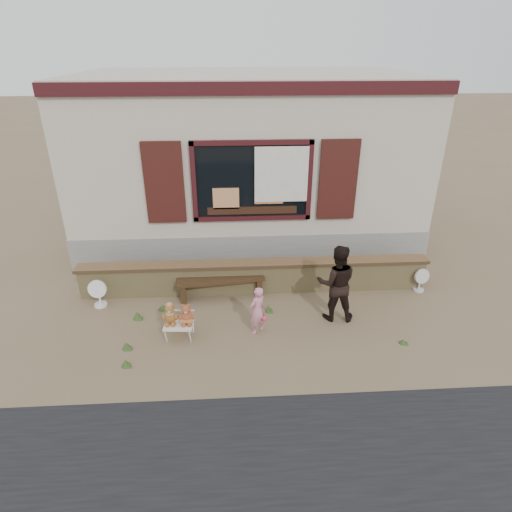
{
  "coord_description": "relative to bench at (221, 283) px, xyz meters",
  "views": [
    {
      "loc": [
        -0.43,
        -6.64,
        4.59
      ],
      "look_at": [
        0.0,
        0.6,
        1.0
      ],
      "focal_mm": 30.0,
      "sensor_mm": 36.0,
      "label": 1
    }
  ],
  "objects": [
    {
      "name": "shopfront",
      "position": [
        0.69,
        3.69,
        1.68
      ],
      "size": [
        8.04,
        5.13,
        4.0
      ],
      "color": "#BBAC97",
      "rests_on": "ground"
    },
    {
      "name": "teddy_bear_right",
      "position": [
        -0.56,
        -1.3,
        0.17
      ],
      "size": [
        0.29,
        0.26,
        0.38
      ],
      "primitive_type": null,
      "rotation": [
        0.0,
        0.0,
        -0.07
      ],
      "color": "brown",
      "rests_on": "folding_chair"
    },
    {
      "name": "teddy_bear_left",
      "position": [
        -0.84,
        -1.28,
        0.17
      ],
      "size": [
        0.3,
        0.26,
        0.39
      ],
      "primitive_type": null,
      "rotation": [
        0.0,
        0.0,
        -0.07
      ],
      "color": "brown",
      "rests_on": "folding_chair"
    },
    {
      "name": "adult",
      "position": [
        2.1,
        -0.85,
        0.41
      ],
      "size": [
        0.78,
        0.64,
        1.47
      ],
      "primitive_type": "imported",
      "rotation": [
        0.0,
        0.0,
        3.02
      ],
      "color": "black",
      "rests_on": "ground"
    },
    {
      "name": "ground",
      "position": [
        0.69,
        -0.8,
        -0.32
      ],
      "size": [
        80.0,
        80.0,
        0.0
      ],
      "primitive_type": "plane",
      "color": "brown",
      "rests_on": "ground"
    },
    {
      "name": "child",
      "position": [
        0.66,
        -1.22,
        0.13
      ],
      "size": [
        0.39,
        0.37,
        0.9
      ],
      "primitive_type": "imported",
      "rotation": [
        0.0,
        0.0,
        3.82
      ],
      "color": "pink",
      "rests_on": "ground"
    },
    {
      "name": "grass_tufts",
      "position": [
        -0.74,
        -1.09,
        -0.26
      ],
      "size": [
        4.83,
        1.76,
        0.16
      ],
      "color": "#324E1F",
      "rests_on": "ground"
    },
    {
      "name": "folding_chair",
      "position": [
        -0.7,
        -1.29,
        -0.05
      ],
      "size": [
        0.52,
        0.46,
        0.3
      ],
      "rotation": [
        0.0,
        0.0,
        -0.07
      ],
      "color": "silver",
      "rests_on": "ground"
    },
    {
      "name": "brick_wall",
      "position": [
        0.69,
        0.2,
        0.02
      ],
      "size": [
        7.1,
        0.36,
        0.67
      ],
      "color": "tan",
      "rests_on": "ground"
    },
    {
      "name": "fan_left",
      "position": [
        -2.36,
        -0.19,
        -0.03
      ],
      "size": [
        0.36,
        0.24,
        0.58
      ],
      "rotation": [
        0.0,
        0.0,
        -0.04
      ],
      "color": "white",
      "rests_on": "ground"
    },
    {
      "name": "fan_right",
      "position": [
        4.09,
        -0.0,
        -0.07
      ],
      "size": [
        0.33,
        0.22,
        0.51
      ],
      "rotation": [
        0.0,
        0.0,
        0.19
      ],
      "color": "silver",
      "rests_on": "ground"
    },
    {
      "name": "bench",
      "position": [
        0.0,
        0.0,
        0.0
      ],
      "size": [
        1.76,
        0.56,
        0.44
      ],
      "rotation": [
        0.0,
        0.0,
        0.11
      ],
      "color": "#2F1F10",
      "rests_on": "ground"
    }
  ]
}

